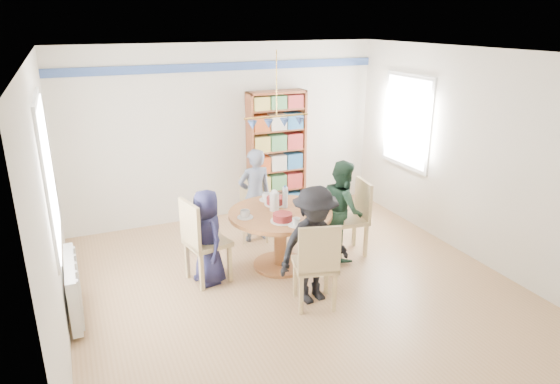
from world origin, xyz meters
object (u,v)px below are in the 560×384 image
chair_far (254,205)px  person_far (255,195)px  person_right (342,209)px  chair_right (355,214)px  chair_left (200,238)px  person_left (208,237)px  radiator (73,288)px  bookshelf (277,154)px  chair_near (317,262)px  dining_table (280,226)px  person_near (314,245)px

chair_far → person_far: bearing=-101.7°
person_right → person_far: size_ratio=0.98×
chair_right → chair_far: size_ratio=1.13×
chair_left → person_left: 0.09m
radiator → person_far: person_far is taller
person_right → bookshelf: 1.90m
radiator → chair_far: size_ratio=1.12×
chair_left → chair_near: size_ratio=1.04×
person_left → dining_table: bearing=78.2°
chair_right → chair_far: (-1.06, 1.01, -0.06)m
chair_left → person_right: size_ratio=0.80×
chair_near → person_right: (0.91, 1.03, 0.10)m
dining_table → chair_right: 1.08m
chair_far → person_near: person_near is taller
chair_near → person_near: size_ratio=0.75×
chair_near → bookshelf: 3.02m
radiator → bookshelf: (3.19, 2.04, 0.62)m
person_near → person_far: bearing=84.0°
bookshelf → dining_table: bearing=-111.6°
chair_right → person_right: bearing=-174.4°
chair_far → person_right: (0.86, -1.03, 0.17)m
person_far → person_right: bearing=130.7°
chair_far → person_left: bearing=-133.5°
person_right → bookshelf: bearing=18.1°
chair_right → person_left: (-2.02, -0.01, 0.03)m
radiator → dining_table: (2.46, 0.20, 0.21)m
chair_left → person_right: person_right is taller
chair_left → chair_far: bearing=43.6°
radiator → person_near: size_ratio=0.74×
dining_table → chair_right: size_ratio=1.28×
person_far → person_near: (0.02, -1.79, 0.00)m
chair_right → person_left: size_ratio=0.87×
radiator → bookshelf: bearing=32.6°
radiator → chair_right: size_ratio=0.99×
dining_table → person_near: person_near is taller
chair_far → chair_near: size_ratio=0.88×
chair_near → radiator: bearing=160.6°
radiator → person_right: size_ratio=0.76×
chair_right → person_near: size_ratio=0.75×
chair_left → person_left: (0.08, -0.02, 0.01)m
chair_left → chair_near: chair_left is taller
dining_table → bookshelf: bookshelf is taller
dining_table → chair_left: (-1.03, 0.00, 0.02)m
person_near → bookshelf: bookshelf is taller
chair_far → chair_near: chair_near is taller
chair_left → chair_far: size_ratio=1.18×
person_near → person_right: bearing=38.6°
person_left → bookshelf: 2.53m
chair_right → chair_near: (-1.11, -1.05, 0.00)m
radiator → person_near: bearing=-15.6°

